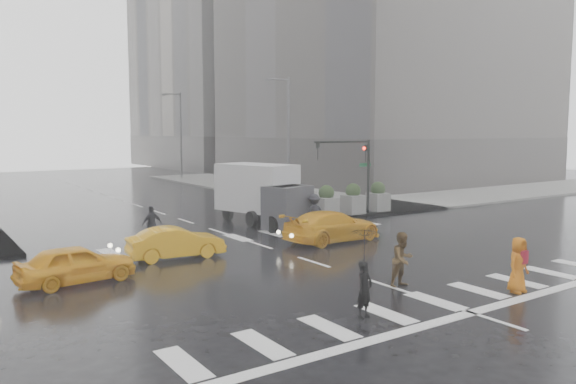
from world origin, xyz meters
TOP-DOWN VIEW (x-y plane):
  - ground at (0.00, 0.00)m, footprint 120.00×120.00m
  - sidewalk_ne at (19.50, 17.50)m, footprint 35.00×35.00m
  - building_ne_far at (29.00, 56.00)m, footprint 26.05×26.05m
  - road_markings at (0.00, 0.00)m, footprint 18.00×48.00m
  - traffic_signal_pole at (9.01, 8.01)m, footprint 4.45×0.42m
  - street_lamp_near at (10.87, 18.00)m, footprint 2.15×0.22m
  - street_lamp_far at (10.87, 38.00)m, footprint 2.15×0.22m
  - planter_west at (7.00, 8.20)m, footprint 1.10×1.10m
  - planter_mid at (9.00, 8.20)m, footprint 1.10×1.10m
  - planter_east at (11.00, 8.20)m, footprint 1.10×1.10m
  - pedestrian_black at (-2.71, -5.91)m, footprint 1.16×1.18m
  - pedestrian_brown at (0.36, -4.31)m, footprint 0.90×0.72m
  - pedestrian_orange at (2.84, -6.80)m, footprint 0.89×0.62m
  - pedestrian_far_a at (-3.75, 7.18)m, footprint 1.03×0.69m
  - pedestrian_far_b at (4.06, 5.41)m, footprint 1.34×0.95m
  - taxi_front at (-8.28, 2.00)m, footprint 3.93×1.89m
  - taxi_mid at (-4.10, 3.61)m, footprint 3.89×1.70m
  - taxi_rear at (3.13, 2.80)m, footprint 4.39×2.22m
  - box_truck at (3.03, 8.48)m, footprint 2.27×6.06m

SIDE VIEW (x-z plane):
  - ground at x=0.00m, z-range 0.00..0.00m
  - road_markings at x=0.00m, z-range 0.00..0.01m
  - sidewalk_ne at x=19.50m, z-range 0.00..0.15m
  - taxi_mid at x=-4.10m, z-range 0.00..1.24m
  - taxi_front at x=-8.28m, z-range 0.00..1.29m
  - taxi_rear at x=3.13m, z-range 0.00..1.41m
  - pedestrian_far_a at x=-3.75m, z-range 0.00..1.65m
  - pedestrian_orange at x=2.84m, z-range 0.01..1.75m
  - pedestrian_brown at x=0.36m, z-range 0.00..1.77m
  - pedestrian_far_b at x=4.06m, z-range 0.00..1.87m
  - planter_west at x=7.00m, z-range 0.08..1.88m
  - planter_mid at x=9.00m, z-range 0.08..1.88m
  - planter_east at x=11.00m, z-range 0.08..1.88m
  - pedestrian_black at x=-2.71m, z-range 0.44..2.87m
  - box_truck at x=3.03m, z-range 0.11..3.33m
  - traffic_signal_pole at x=9.01m, z-range 0.97..5.47m
  - street_lamp_near at x=10.87m, z-range 0.45..9.45m
  - street_lamp_far at x=10.87m, z-range 0.45..9.45m
  - building_ne_far at x=29.00m, z-range -1.73..34.27m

